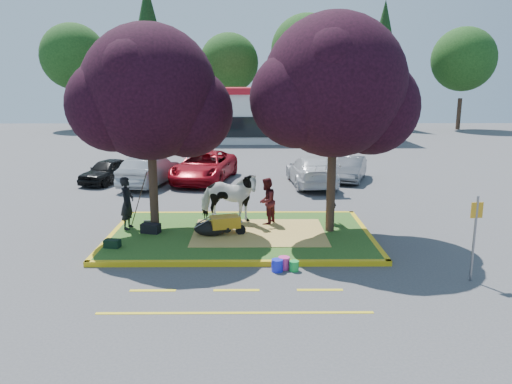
{
  "coord_description": "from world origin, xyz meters",
  "views": [
    {
      "loc": [
        0.37,
        -15.33,
        4.87
      ],
      "look_at": [
        0.51,
        0.5,
        1.37
      ],
      "focal_mm": 35.0,
      "sensor_mm": 36.0,
      "label": 1
    }
  ],
  "objects_px": {
    "sign_post": "(475,230)",
    "car_silver": "(150,171)",
    "bucket_blue": "(277,265)",
    "bucket_pink": "(284,263)",
    "cow": "(228,198)",
    "handler": "(127,203)",
    "calf": "(211,228)",
    "bucket_green": "(294,266)",
    "car_black": "(108,171)",
    "wheelbarrow": "(225,222)"
  },
  "relations": [
    {
      "from": "wheelbarrow",
      "to": "sign_post",
      "type": "relative_size",
      "value": 0.74
    },
    {
      "from": "bucket_green",
      "to": "bucket_pink",
      "type": "relative_size",
      "value": 0.83
    },
    {
      "from": "calf",
      "to": "car_silver",
      "type": "distance_m",
      "value": 9.25
    },
    {
      "from": "calf",
      "to": "car_black",
      "type": "bearing_deg",
      "value": 135.62
    },
    {
      "from": "bucket_pink",
      "to": "car_silver",
      "type": "relative_size",
      "value": 0.08
    },
    {
      "from": "sign_post",
      "to": "car_silver",
      "type": "height_order",
      "value": "sign_post"
    },
    {
      "from": "calf",
      "to": "car_silver",
      "type": "bearing_deg",
      "value": 126.28
    },
    {
      "from": "calf",
      "to": "bucket_green",
      "type": "height_order",
      "value": "calf"
    },
    {
      "from": "sign_post",
      "to": "bucket_pink",
      "type": "xyz_separation_m",
      "value": [
        -4.61,
        0.86,
        -1.16
      ]
    },
    {
      "from": "cow",
      "to": "bucket_green",
      "type": "height_order",
      "value": "cow"
    },
    {
      "from": "sign_post",
      "to": "bucket_green",
      "type": "distance_m",
      "value": 4.57
    },
    {
      "from": "bucket_pink",
      "to": "car_silver",
      "type": "bearing_deg",
      "value": 117.54
    },
    {
      "from": "cow",
      "to": "bucket_blue",
      "type": "distance_m",
      "value": 4.49
    },
    {
      "from": "bucket_green",
      "to": "car_black",
      "type": "height_order",
      "value": "car_black"
    },
    {
      "from": "handler",
      "to": "car_silver",
      "type": "relative_size",
      "value": 0.4
    },
    {
      "from": "cow",
      "to": "wheelbarrow",
      "type": "xyz_separation_m",
      "value": [
        -0.03,
        -1.43,
        -0.46
      ]
    },
    {
      "from": "bucket_pink",
      "to": "cow",
      "type": "bearing_deg",
      "value": 112.59
    },
    {
      "from": "calf",
      "to": "bucket_pink",
      "type": "distance_m",
      "value": 3.29
    },
    {
      "from": "handler",
      "to": "bucket_pink",
      "type": "height_order",
      "value": "handler"
    },
    {
      "from": "bucket_pink",
      "to": "car_black",
      "type": "xyz_separation_m",
      "value": [
        -7.95,
        11.71,
        0.42
      ]
    },
    {
      "from": "car_black",
      "to": "car_silver",
      "type": "relative_size",
      "value": 0.8
    },
    {
      "from": "sign_post",
      "to": "car_black",
      "type": "relative_size",
      "value": 0.63
    },
    {
      "from": "calf",
      "to": "wheelbarrow",
      "type": "relative_size",
      "value": 0.66
    },
    {
      "from": "sign_post",
      "to": "car_silver",
      "type": "bearing_deg",
      "value": 123.94
    },
    {
      "from": "handler",
      "to": "bucket_blue",
      "type": "distance_m",
      "value": 5.94
    },
    {
      "from": "car_silver",
      "to": "car_black",
      "type": "bearing_deg",
      "value": -5.26
    },
    {
      "from": "cow",
      "to": "sign_post",
      "type": "relative_size",
      "value": 0.95
    },
    {
      "from": "bucket_pink",
      "to": "wheelbarrow",
      "type": "bearing_deg",
      "value": 123.55
    },
    {
      "from": "cow",
      "to": "sign_post",
      "type": "height_order",
      "value": "sign_post"
    },
    {
      "from": "bucket_green",
      "to": "bucket_pink",
      "type": "distance_m",
      "value": 0.3
    },
    {
      "from": "bucket_blue",
      "to": "wheelbarrow",
      "type": "bearing_deg",
      "value": 118.79
    },
    {
      "from": "sign_post",
      "to": "bucket_pink",
      "type": "distance_m",
      "value": 4.83
    },
    {
      "from": "wheelbarrow",
      "to": "bucket_blue",
      "type": "height_order",
      "value": "wheelbarrow"
    },
    {
      "from": "car_silver",
      "to": "bucket_pink",
      "type": "bearing_deg",
      "value": 129.85
    },
    {
      "from": "bucket_blue",
      "to": "car_silver",
      "type": "relative_size",
      "value": 0.08
    },
    {
      "from": "bucket_blue",
      "to": "handler",
      "type": "bearing_deg",
      "value": 143.6
    },
    {
      "from": "bucket_blue",
      "to": "bucket_pink",
      "type": "bearing_deg",
      "value": 43.32
    },
    {
      "from": "bucket_pink",
      "to": "bucket_blue",
      "type": "xyz_separation_m",
      "value": [
        -0.19,
        -0.18,
        -0.0
      ]
    },
    {
      "from": "bucket_green",
      "to": "bucket_blue",
      "type": "relative_size",
      "value": 0.83
    },
    {
      "from": "wheelbarrow",
      "to": "calf",
      "type": "bearing_deg",
      "value": 170.45
    },
    {
      "from": "car_black",
      "to": "car_silver",
      "type": "height_order",
      "value": "car_silver"
    },
    {
      "from": "bucket_pink",
      "to": "bucket_blue",
      "type": "bearing_deg",
      "value": -136.68
    },
    {
      "from": "wheelbarrow",
      "to": "bucket_pink",
      "type": "distance_m",
      "value": 3.08
    },
    {
      "from": "cow",
      "to": "car_silver",
      "type": "relative_size",
      "value": 0.48
    },
    {
      "from": "sign_post",
      "to": "bucket_pink",
      "type": "height_order",
      "value": "sign_post"
    },
    {
      "from": "car_black",
      "to": "car_silver",
      "type": "xyz_separation_m",
      "value": [
        2.22,
        -0.7,
        0.12
      ]
    },
    {
      "from": "cow",
      "to": "bucket_pink",
      "type": "xyz_separation_m",
      "value": [
        1.65,
        -3.98,
        -0.86
      ]
    },
    {
      "from": "sign_post",
      "to": "handler",
      "type": "bearing_deg",
      "value": 149.22
    },
    {
      "from": "bucket_green",
      "to": "bucket_blue",
      "type": "xyz_separation_m",
      "value": [
        -0.45,
        -0.03,
        0.03
      ]
    },
    {
      "from": "wheelbarrow",
      "to": "car_black",
      "type": "bearing_deg",
      "value": 107.88
    }
  ]
}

